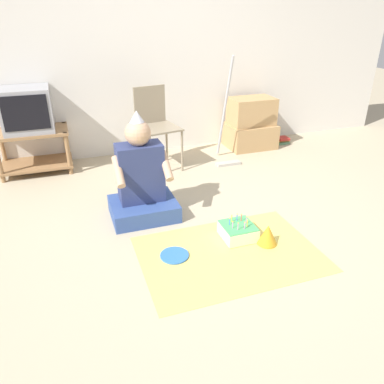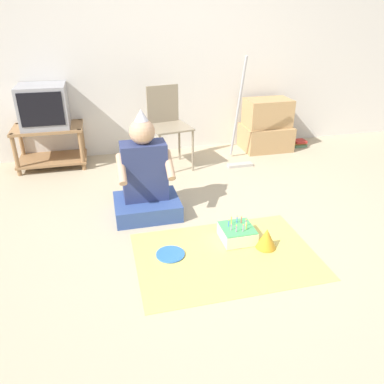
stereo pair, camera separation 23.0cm
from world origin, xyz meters
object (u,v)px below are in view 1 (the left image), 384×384
Objects in this scene: cardboard_box_stack at (251,125)px; paper_plate at (174,255)px; birthday_cake at (238,231)px; party_hat_blue at (268,234)px; dust_mop at (226,134)px; book_pile at (282,140)px; person_seated at (141,183)px; tv at (27,109)px; folding_chair at (155,122)px.

paper_plate is at bearing -129.11° from cardboard_box_stack.
birthday_cake reaches higher than party_hat_blue.
dust_mop is 7.69× the size of party_hat_blue.
cardboard_box_stack is 0.65m from dust_mop.
cardboard_box_stack is 3.62× the size of book_pile.
person_seated is (-2.13, -1.26, 0.26)m from book_pile.
cardboard_box_stack is 4.04× the size of party_hat_blue.
tv is 1.96× the size of birthday_cake.
tv is at bearing 115.40° from paper_plate.
folding_chair is at bearing 97.80° from birthday_cake.
book_pile is (0.98, 0.37, -0.30)m from dust_mop.
dust_mop is (2.02, -0.43, -0.33)m from tv.
cardboard_box_stack is at bearing -0.75° from tv.
dust_mop is at bearing -158.98° from book_pile.
cardboard_box_stack is at bearing 37.70° from person_seated.
paper_plate is (0.08, -0.67, -0.29)m from person_seated.
person_seated reaches higher than paper_plate.
folding_chair reaches higher than cardboard_box_stack.
dust_mop reaches higher than party_hat_blue.
tv is 0.56× the size of folding_chair.
dust_mop is at bearing -10.79° from folding_chair.
cardboard_box_stack reaches higher than birthday_cake.
folding_chair is 1.12m from person_seated.
dust_mop is (0.77, -0.15, -0.17)m from folding_chair.
birthday_cake reaches higher than book_pile.
paper_plate is at bearing -124.74° from dust_mop.
birthday_cake is 0.54m from paper_plate.
person_seated is at bearing -56.67° from tv.
cardboard_box_stack is 3.01× the size of paper_plate.
birthday_cake is 0.23m from party_hat_blue.
party_hat_blue is at bearing -77.47° from folding_chair.
tv reaches higher than cardboard_box_stack.
person_seated is (-1.16, -0.89, -0.04)m from dust_mop.
tv is at bearing 167.25° from folding_chair.
party_hat_blue is (0.78, -0.74, -0.22)m from person_seated.
birthday_cake is at bearing 7.94° from paper_plate.
folding_chair is at bearing -168.97° from cardboard_box_stack.
birthday_cake is (0.61, -0.59, -0.24)m from person_seated.
person_seated is 1.10m from party_hat_blue.
cardboard_box_stack is at bearing 60.61° from birthday_cake.
book_pile is (1.75, 0.23, -0.47)m from folding_chair.
book_pile is 0.70× the size of birthday_cake.
tv reaches higher than book_pile.
dust_mop is (-0.51, -0.40, 0.06)m from cardboard_box_stack.
tv is 2.81× the size of book_pile.
dust_mop is 6.88× the size of book_pile.
birthday_cake is at bearing -52.40° from tv.
dust_mop is at bearing -12.01° from tv.
birthday_cake is 1.60× the size of party_hat_blue.
tv is 1.29m from folding_chair.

